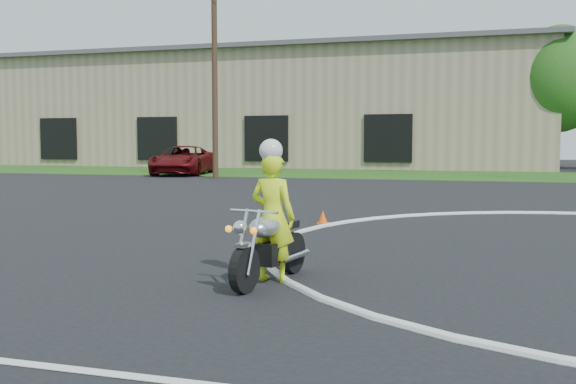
# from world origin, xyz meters

# --- Properties ---
(grass_strip) EXTENTS (120.00, 10.00, 0.02)m
(grass_strip) POSITION_xyz_m (0.00, 27.00, 0.01)
(grass_strip) COLOR #1E4714
(grass_strip) RESTS_ON ground
(primary_motorcycle) EXTENTS (0.73, 1.90, 1.00)m
(primary_motorcycle) POSITION_xyz_m (-5.11, -0.54, 0.49)
(primary_motorcycle) COLOR black
(primary_motorcycle) RESTS_ON ground
(rider_primary_grp) EXTENTS (0.67, 0.50, 1.86)m
(rider_primary_grp) POSITION_xyz_m (-5.10, -0.41, 0.90)
(rider_primary_grp) COLOR #DDFF1A
(rider_primary_grp) RESTS_ON ground
(pickup_grp) EXTENTS (3.54, 6.02, 1.57)m
(pickup_grp) POSITION_xyz_m (-17.95, 23.51, 0.79)
(pickup_grp) COLOR #54090C
(pickup_grp) RESTS_ON ground
(warehouse) EXTENTS (41.00, 17.00, 8.30)m
(warehouse) POSITION_xyz_m (-18.00, 39.99, 4.16)
(warehouse) COLOR tan
(warehouse) RESTS_ON ground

